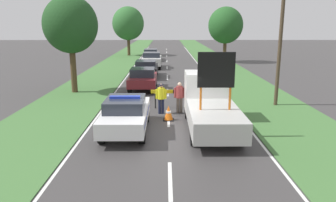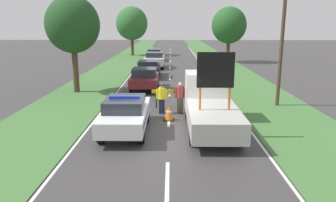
{
  "view_description": "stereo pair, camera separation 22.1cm",
  "coord_description": "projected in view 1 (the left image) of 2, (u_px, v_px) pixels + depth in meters",
  "views": [
    {
      "loc": [
        -0.12,
        -13.32,
        4.52
      ],
      "look_at": [
        -0.03,
        1.09,
        1.1
      ],
      "focal_mm": 35.0,
      "sensor_mm": 36.0,
      "label": 1
    },
    {
      "loc": [
        0.1,
        -13.32,
        4.52
      ],
      "look_at": [
        -0.03,
        1.09,
        1.1
      ],
      "focal_mm": 35.0,
      "sensor_mm": 36.0,
      "label": 2
    }
  ],
  "objects": [
    {
      "name": "ground_plane",
      "position": [
        169.0,
        132.0,
        14.0
      ],
      "size": [
        160.0,
        160.0,
        0.0
      ],
      "primitive_type": "plane",
      "color": "#3D3A3A"
    },
    {
      "name": "lane_markings",
      "position": [
        167.0,
        74.0,
        30.16
      ],
      "size": [
        7.2,
        70.81,
        0.01
      ],
      "color": "silver",
      "rests_on": "ground"
    },
    {
      "name": "grass_verge_left",
      "position": [
        111.0,
        69.0,
        33.42
      ],
      "size": [
        4.28,
        120.0,
        0.03
      ],
      "color": "#427038",
      "rests_on": "ground"
    },
    {
      "name": "grass_verge_right",
      "position": [
        224.0,
        69.0,
        33.49
      ],
      "size": [
        4.28,
        120.0,
        0.03
      ],
      "color": "#427038",
      "rests_on": "ground"
    },
    {
      "name": "police_car",
      "position": [
        126.0,
        114.0,
        13.86
      ],
      "size": [
        1.81,
        4.61,
        1.59
      ],
      "rotation": [
        0.0,
        0.0,
        0.04
      ],
      "color": "white",
      "rests_on": "ground"
    },
    {
      "name": "work_truck",
      "position": [
        210.0,
        104.0,
        14.4
      ],
      "size": [
        2.03,
        5.65,
        3.46
      ],
      "rotation": [
        0.0,
        0.0,
        3.09
      ],
      "color": "white",
      "rests_on": "ground"
    },
    {
      "name": "road_barrier",
      "position": [
        173.0,
        93.0,
        17.75
      ],
      "size": [
        2.41,
        0.08,
        1.02
      ],
      "rotation": [
        0.0,
        0.0,
        -0.02
      ],
      "color": "black",
      "rests_on": "ground"
    },
    {
      "name": "police_officer",
      "position": [
        161.0,
        96.0,
        16.65
      ],
      "size": [
        0.56,
        0.35,
        1.55
      ],
      "rotation": [
        0.0,
        0.0,
        3.44
      ],
      "color": "#191E38",
      "rests_on": "ground"
    },
    {
      "name": "pedestrian_civilian",
      "position": [
        180.0,
        95.0,
        16.78
      ],
      "size": [
        0.58,
        0.37,
        1.61
      ],
      "rotation": [
        0.0,
        0.0,
        0.4
      ],
      "color": "brown",
      "rests_on": "ground"
    },
    {
      "name": "traffic_cone_near_police",
      "position": [
        169.0,
        113.0,
        15.65
      ],
      "size": [
        0.51,
        0.51,
        0.7
      ],
      "color": "black",
      "rests_on": "ground"
    },
    {
      "name": "traffic_cone_centre_front",
      "position": [
        112.0,
        105.0,
        17.35
      ],
      "size": [
        0.46,
        0.46,
        0.64
      ],
      "color": "black",
      "rests_on": "ground"
    },
    {
      "name": "queued_car_wagon_maroon",
      "position": [
        143.0,
        78.0,
        22.84
      ],
      "size": [
        1.86,
        3.92,
        1.51
      ],
      "rotation": [
        0.0,
        0.0,
        3.14
      ],
      "color": "maroon",
      "rests_on": "ground"
    },
    {
      "name": "queued_car_sedan_black",
      "position": [
        146.0,
        68.0,
        28.22
      ],
      "size": [
        1.91,
        4.39,
        1.43
      ],
      "rotation": [
        0.0,
        0.0,
        3.14
      ],
      "color": "black",
      "rests_on": "ground"
    },
    {
      "name": "queued_car_van_white",
      "position": [
        152.0,
        60.0,
        33.96
      ],
      "size": [
        1.93,
        4.08,
        1.63
      ],
      "rotation": [
        0.0,
        0.0,
        3.14
      ],
      "color": "silver",
      "rests_on": "ground"
    },
    {
      "name": "queued_car_suv_grey",
      "position": [
        151.0,
        54.0,
        40.99
      ],
      "size": [
        1.79,
        4.61,
        1.42
      ],
      "rotation": [
        0.0,
        0.0,
        3.14
      ],
      "color": "slate",
      "rests_on": "ground"
    },
    {
      "name": "roadside_tree_near_left",
      "position": [
        70.0,
        25.0,
        21.01
      ],
      "size": [
        3.49,
        3.49,
        6.28
      ],
      "color": "#4C3823",
      "rests_on": "ground"
    },
    {
      "name": "roadside_tree_near_right",
      "position": [
        128.0,
        24.0,
        46.25
      ],
      "size": [
        4.46,
        4.46,
        6.87
      ],
      "color": "#4C3823",
      "rests_on": "ground"
    },
    {
      "name": "roadside_tree_mid_left",
      "position": [
        226.0,
        25.0,
        38.2
      ],
      "size": [
        4.03,
        4.03,
        6.44
      ],
      "color": "#4C3823",
      "rests_on": "ground"
    },
    {
      "name": "utility_pole",
      "position": [
        281.0,
        26.0,
        17.55
      ],
      "size": [
        1.2,
        0.2,
        8.51
      ],
      "color": "#473828",
      "rests_on": "ground"
    }
  ]
}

